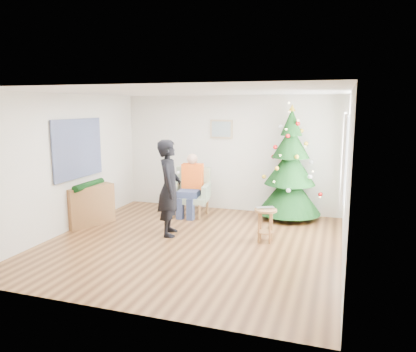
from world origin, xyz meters
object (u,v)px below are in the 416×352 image
(stool, at_px, (265,225))
(christmas_tree, at_px, (290,168))
(armchair, at_px, (191,198))
(console, at_px, (90,205))
(standing_man, at_px, (169,188))

(stool, bearing_deg, christmas_tree, 83.07)
(armchair, height_order, console, armchair)
(christmas_tree, height_order, stool, christmas_tree)
(armchair, relative_size, console, 1.03)
(stool, xyz_separation_m, armchair, (-1.87, 1.24, 0.08))
(stool, relative_size, standing_man, 0.33)
(console, bearing_deg, armchair, 61.76)
(stool, distance_m, armchair, 2.24)
(standing_man, height_order, console, standing_man)
(standing_man, bearing_deg, christmas_tree, -64.14)
(armchair, bearing_deg, christmas_tree, 3.68)
(christmas_tree, relative_size, console, 2.40)
(stool, distance_m, standing_man, 1.86)
(standing_man, bearing_deg, armchair, -12.56)
(armchair, bearing_deg, console, -148.78)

